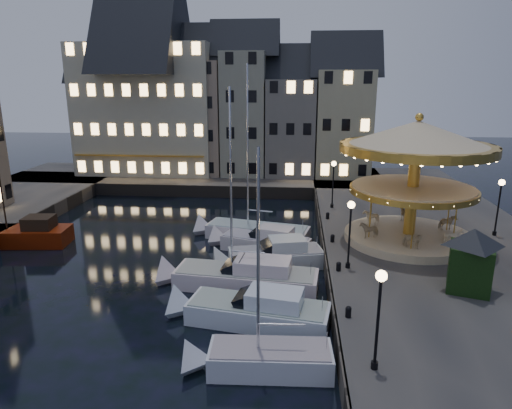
# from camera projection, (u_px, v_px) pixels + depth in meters

# --- Properties ---
(ground) EXTENTS (160.00, 160.00, 0.00)m
(ground) POSITION_uv_depth(u_px,v_px,m) (228.00, 290.00, 27.56)
(ground) COLOR black
(ground) RESTS_ON ground
(quay_east) EXTENTS (16.00, 56.00, 1.30)m
(quay_east) POSITION_uv_depth(u_px,v_px,m) (438.00, 251.00, 31.95)
(quay_east) COLOR #474442
(quay_east) RESTS_ON ground
(quay_north) EXTENTS (44.00, 12.00, 1.30)m
(quay_north) POSITION_uv_depth(u_px,v_px,m) (197.00, 179.00, 54.97)
(quay_north) COLOR #474442
(quay_north) RESTS_ON ground
(quaywall_e) EXTENTS (0.15, 44.00, 1.30)m
(quaywall_e) POSITION_uv_depth(u_px,v_px,m) (323.00, 248.00, 32.64)
(quaywall_e) COLOR #47423A
(quaywall_e) RESTS_ON ground
(quaywall_n) EXTENTS (48.00, 0.15, 1.30)m
(quaywall_n) POSITION_uv_depth(u_px,v_px,m) (203.00, 192.00, 49.04)
(quaywall_n) COLOR #47423A
(quaywall_n) RESTS_ON ground
(streetlamp_a) EXTENTS (0.44, 0.44, 4.17)m
(streetlamp_a) POSITION_uv_depth(u_px,v_px,m) (379.00, 306.00, 17.24)
(streetlamp_a) COLOR black
(streetlamp_a) RESTS_ON quay_east
(streetlamp_b) EXTENTS (0.44, 0.44, 4.17)m
(streetlamp_b) POSITION_uv_depth(u_px,v_px,m) (350.00, 225.00, 26.84)
(streetlamp_b) COLOR black
(streetlamp_b) RESTS_ON quay_east
(streetlamp_c) EXTENTS (0.44, 0.44, 4.17)m
(streetlamp_c) POSITION_uv_depth(u_px,v_px,m) (333.00, 178.00, 39.81)
(streetlamp_c) COLOR black
(streetlamp_c) RESTS_ON quay_east
(streetlamp_d) EXTENTS (0.44, 0.44, 4.17)m
(streetlamp_d) POSITION_uv_depth(u_px,v_px,m) (499.00, 199.00, 32.59)
(streetlamp_d) COLOR black
(streetlamp_d) RESTS_ON quay_east
(bollard_a) EXTENTS (0.30, 0.30, 0.57)m
(bollard_a) POSITION_uv_depth(u_px,v_px,m) (348.00, 311.00, 21.77)
(bollard_a) COLOR black
(bollard_a) RESTS_ON quay_east
(bollard_b) EXTENTS (0.30, 0.30, 0.57)m
(bollard_b) POSITION_uv_depth(u_px,v_px,m) (339.00, 266.00, 27.05)
(bollard_b) COLOR black
(bollard_b) RESTS_ON quay_east
(bollard_c) EXTENTS (0.30, 0.30, 0.57)m
(bollard_c) POSITION_uv_depth(u_px,v_px,m) (333.00, 238.00, 31.86)
(bollard_c) COLOR black
(bollard_c) RESTS_ON quay_east
(bollard_d) EXTENTS (0.30, 0.30, 0.57)m
(bollard_d) POSITION_uv_depth(u_px,v_px,m) (328.00, 215.00, 37.14)
(bollard_d) COLOR black
(bollard_d) RESTS_ON quay_east
(townhouse_na) EXTENTS (5.50, 8.00, 12.80)m
(townhouse_na) POSITION_uv_depth(u_px,v_px,m) (106.00, 118.00, 55.99)
(townhouse_na) COLOR slate
(townhouse_na) RESTS_ON quay_north
(townhouse_nb) EXTENTS (6.16, 8.00, 13.80)m
(townhouse_nb) POSITION_uv_depth(u_px,v_px,m) (149.00, 114.00, 55.39)
(townhouse_nb) COLOR gray
(townhouse_nb) RESTS_ON quay_north
(townhouse_nc) EXTENTS (6.82, 8.00, 14.80)m
(townhouse_nc) POSITION_uv_depth(u_px,v_px,m) (198.00, 110.00, 54.74)
(townhouse_nc) COLOR gray
(townhouse_nc) RESTS_ON quay_north
(townhouse_nd) EXTENTS (5.50, 8.00, 15.80)m
(townhouse_nd) POSITION_uv_depth(u_px,v_px,m) (245.00, 106.00, 54.11)
(townhouse_nd) COLOR gray
(townhouse_nd) RESTS_ON quay_north
(townhouse_ne) EXTENTS (6.16, 8.00, 12.80)m
(townhouse_ne) POSITION_uv_depth(u_px,v_px,m) (291.00, 119.00, 54.04)
(townhouse_ne) COLOR slate
(townhouse_ne) RESTS_ON quay_north
(townhouse_nf) EXTENTS (6.82, 8.00, 13.80)m
(townhouse_nf) POSITION_uv_depth(u_px,v_px,m) (343.00, 115.00, 53.39)
(townhouse_nf) COLOR tan
(townhouse_nf) RESTS_ON quay_north
(hotel_corner) EXTENTS (17.60, 9.00, 16.80)m
(hotel_corner) POSITION_uv_depth(u_px,v_px,m) (149.00, 101.00, 54.99)
(hotel_corner) COLOR #BFBA9D
(hotel_corner) RESTS_ON quay_north
(motorboat_a) EXTENTS (6.42, 2.30, 10.63)m
(motorboat_a) POSITION_uv_depth(u_px,v_px,m) (257.00, 360.00, 19.80)
(motorboat_a) COLOR silver
(motorboat_a) RESTS_ON ground
(motorboat_b) EXTENTS (8.45, 3.69, 2.15)m
(motorboat_b) POSITION_uv_depth(u_px,v_px,m) (251.00, 311.00, 23.73)
(motorboat_b) COLOR silver
(motorboat_b) RESTS_ON ground
(motorboat_c) EXTENTS (9.77, 3.44, 12.93)m
(motorboat_c) POSITION_uv_depth(u_px,v_px,m) (240.00, 277.00, 27.76)
(motorboat_c) COLOR silver
(motorboat_c) RESTS_ON ground
(motorboat_d) EXTENTS (7.47, 3.99, 2.15)m
(motorboat_d) POSITION_uv_depth(u_px,v_px,m) (270.00, 257.00, 30.95)
(motorboat_d) COLOR silver
(motorboat_d) RESTS_ON ground
(motorboat_e) EXTENTS (7.50, 4.16, 2.15)m
(motorboat_e) POSITION_uv_depth(u_px,v_px,m) (260.00, 242.00, 33.78)
(motorboat_e) COLOR silver
(motorboat_e) RESTS_ON ground
(motorboat_f) EXTENTS (9.19, 4.19, 12.18)m
(motorboat_f) POSITION_uv_depth(u_px,v_px,m) (251.00, 232.00, 36.40)
(motorboat_f) COLOR silver
(motorboat_f) RESTS_ON ground
(red_fishing_boat) EXTENTS (7.40, 3.18, 5.86)m
(red_fishing_boat) POSITION_uv_depth(u_px,v_px,m) (23.00, 236.00, 35.03)
(red_fishing_boat) COLOR #641703
(red_fishing_boat) RESTS_ON ground
(carousel) EXTENTS (10.15, 10.15, 8.88)m
(carousel) POSITION_uv_depth(u_px,v_px,m) (416.00, 159.00, 30.61)
(carousel) COLOR beige
(carousel) RESTS_ON quay_east
(ticket_kiosk) EXTENTS (3.37, 3.37, 3.95)m
(ticket_kiosk) POSITION_uv_depth(u_px,v_px,m) (472.00, 249.00, 24.06)
(ticket_kiosk) COLOR black
(ticket_kiosk) RESTS_ON quay_east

